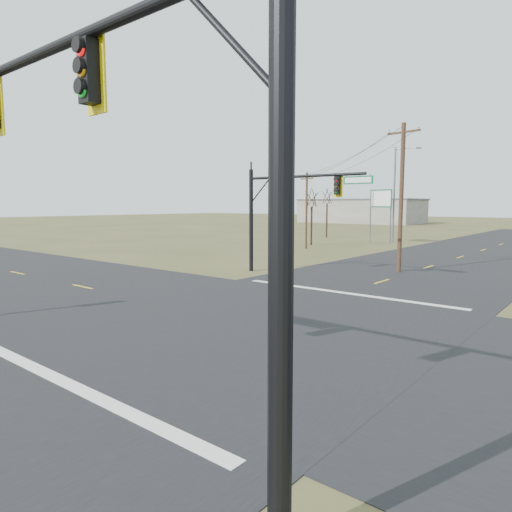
{
  "coord_description": "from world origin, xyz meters",
  "views": [
    {
      "loc": [
        10.9,
        -13.05,
        4.51
      ],
      "look_at": [
        -0.55,
        1.0,
        2.45
      ],
      "focal_mm": 32.0,
      "sensor_mm": 36.0,
      "label": 1
    }
  ],
  "objects_px": {
    "streetlight_c": "(396,190)",
    "bare_tree_a": "(312,197)",
    "bare_tree_b": "(327,196)",
    "mast_arm_near": "(108,129)",
    "mast_arm_far": "(288,198)",
    "highway_sign": "(381,205)",
    "utility_pole_near": "(401,196)",
    "utility_pole_far": "(306,209)"
  },
  "relations": [
    {
      "from": "utility_pole_near",
      "to": "streetlight_c",
      "type": "distance_m",
      "value": 24.16
    },
    {
      "from": "mast_arm_near",
      "to": "bare_tree_a",
      "type": "bearing_deg",
      "value": 118.68
    },
    {
      "from": "highway_sign",
      "to": "bare_tree_b",
      "type": "relative_size",
      "value": 0.88
    },
    {
      "from": "bare_tree_a",
      "to": "bare_tree_b",
      "type": "bearing_deg",
      "value": 112.65
    },
    {
      "from": "utility_pole_near",
      "to": "highway_sign",
      "type": "xyz_separation_m",
      "value": [
        -10.6,
        20.67,
        -0.68
      ]
    },
    {
      "from": "mast_arm_far",
      "to": "utility_pole_far",
      "type": "xyz_separation_m",
      "value": [
        -8.73,
        15.59,
        -0.87
      ]
    },
    {
      "from": "mast_arm_near",
      "to": "bare_tree_b",
      "type": "distance_m",
      "value": 55.94
    },
    {
      "from": "utility_pole_near",
      "to": "utility_pole_far",
      "type": "xyz_separation_m",
      "value": [
        -13.66,
        9.69,
        -1.01
      ]
    },
    {
      "from": "mast_arm_far",
      "to": "streetlight_c",
      "type": "height_order",
      "value": "streetlight_c"
    },
    {
      "from": "mast_arm_near",
      "to": "bare_tree_b",
      "type": "height_order",
      "value": "mast_arm_near"
    },
    {
      "from": "bare_tree_a",
      "to": "mast_arm_far",
      "type": "bearing_deg",
      "value": -61.56
    },
    {
      "from": "mast_arm_far",
      "to": "highway_sign",
      "type": "height_order",
      "value": "mast_arm_far"
    },
    {
      "from": "bare_tree_b",
      "to": "streetlight_c",
      "type": "bearing_deg",
      "value": -13.79
    },
    {
      "from": "utility_pole_near",
      "to": "utility_pole_far",
      "type": "distance_m",
      "value": 16.78
    },
    {
      "from": "utility_pole_near",
      "to": "streetlight_c",
      "type": "relative_size",
      "value": 0.88
    },
    {
      "from": "streetlight_c",
      "to": "mast_arm_far",
      "type": "bearing_deg",
      "value": -100.63
    },
    {
      "from": "utility_pole_near",
      "to": "bare_tree_a",
      "type": "bearing_deg",
      "value": 138.91
    },
    {
      "from": "highway_sign",
      "to": "streetlight_c",
      "type": "bearing_deg",
      "value": 72.66
    },
    {
      "from": "bare_tree_a",
      "to": "highway_sign",
      "type": "bearing_deg",
      "value": 56.5
    },
    {
      "from": "bare_tree_b",
      "to": "bare_tree_a",
      "type": "bearing_deg",
      "value": -67.35
    },
    {
      "from": "mast_arm_near",
      "to": "streetlight_c",
      "type": "distance_m",
      "value": 49.48
    },
    {
      "from": "mast_arm_far",
      "to": "bare_tree_a",
      "type": "height_order",
      "value": "mast_arm_far"
    },
    {
      "from": "utility_pole_near",
      "to": "streetlight_c",
      "type": "xyz_separation_m",
      "value": [
        -9.43,
        22.22,
        1.15
      ]
    },
    {
      "from": "utility_pole_far",
      "to": "highway_sign",
      "type": "height_order",
      "value": "utility_pole_far"
    },
    {
      "from": "utility_pole_far",
      "to": "bare_tree_b",
      "type": "relative_size",
      "value": 1.08
    },
    {
      "from": "highway_sign",
      "to": "streetlight_c",
      "type": "distance_m",
      "value": 2.67
    },
    {
      "from": "utility_pole_far",
      "to": "streetlight_c",
      "type": "height_order",
      "value": "streetlight_c"
    },
    {
      "from": "highway_sign",
      "to": "mast_arm_far",
      "type": "bearing_deg",
      "value": -58.09
    },
    {
      "from": "mast_arm_near",
      "to": "bare_tree_b",
      "type": "relative_size",
      "value": 1.62
    },
    {
      "from": "mast_arm_far",
      "to": "streetlight_c",
      "type": "bearing_deg",
      "value": 96.0
    },
    {
      "from": "streetlight_c",
      "to": "bare_tree_a",
      "type": "distance_m",
      "value": 10.66
    },
    {
      "from": "mast_arm_near",
      "to": "mast_arm_far",
      "type": "bearing_deg",
      "value": 118.11
    },
    {
      "from": "mast_arm_far",
      "to": "utility_pole_near",
      "type": "height_order",
      "value": "utility_pole_near"
    },
    {
      "from": "mast_arm_near",
      "to": "highway_sign",
      "type": "relative_size",
      "value": 1.85
    },
    {
      "from": "streetlight_c",
      "to": "bare_tree_a",
      "type": "bearing_deg",
      "value": -143.9
    },
    {
      "from": "mast_arm_far",
      "to": "mast_arm_near",
      "type": "bearing_deg",
      "value": -65.79
    },
    {
      "from": "mast_arm_near",
      "to": "streetlight_c",
      "type": "xyz_separation_m",
      "value": [
        -14.42,
        47.33,
        0.47
      ]
    },
    {
      "from": "streetlight_c",
      "to": "mast_arm_near",
      "type": "bearing_deg",
      "value": -92.79
    },
    {
      "from": "utility_pole_far",
      "to": "bare_tree_a",
      "type": "height_order",
      "value": "utility_pole_far"
    },
    {
      "from": "utility_pole_far",
      "to": "mast_arm_far",
      "type": "bearing_deg",
      "value": -60.76
    },
    {
      "from": "utility_pole_near",
      "to": "bare_tree_b",
      "type": "height_order",
      "value": "utility_pole_near"
    },
    {
      "from": "highway_sign",
      "to": "utility_pole_far",
      "type": "bearing_deg",
      "value": -85.69
    }
  ]
}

